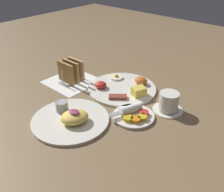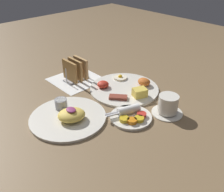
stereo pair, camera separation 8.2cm
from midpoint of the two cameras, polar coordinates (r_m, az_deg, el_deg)
ground_plane at (r=1.05m, az=-1.48°, el=-1.13°), size 3.00×3.00×0.00m
napkin_flat at (r=1.22m, az=-6.27°, el=3.73°), size 0.22×0.22×0.00m
plate_breakfast at (r=1.13m, az=5.12°, el=1.78°), size 0.31×0.31×0.05m
plate_condiments at (r=0.94m, az=6.81°, el=-4.58°), size 0.16×0.16×0.04m
plate_foreground at (r=0.94m, az=-7.50°, el=-4.51°), size 0.29×0.29×0.06m
toast_rack at (r=1.20m, az=-6.41°, el=5.85°), size 0.10×0.12×0.10m
coffee_cup at (r=0.98m, az=15.00°, el=-2.15°), size 0.12×0.12×0.08m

